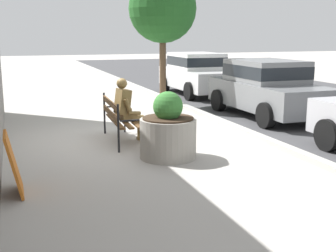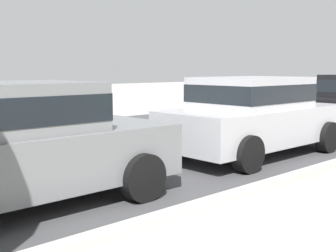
% 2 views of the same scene
% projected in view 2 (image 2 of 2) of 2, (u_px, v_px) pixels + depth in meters
% --- Properties ---
extents(street_surface, '(60.00, 9.00, 0.01)m').
position_uv_depth(street_surface, '(16.00, 158.00, 8.47)').
color(street_surface, '#424244').
rests_on(street_surface, ground).
extents(curb_stone, '(60.00, 0.20, 0.12)m').
position_uv_depth(curb_stone, '(183.00, 212.00, 5.11)').
color(curb_stone, '#B2AFA8').
rests_on(curb_stone, ground).
extents(parked_car_grey, '(4.11, 1.93, 1.56)m').
position_uv_depth(parked_car_grey, '(9.00, 142.00, 5.29)').
color(parked_car_grey, slate).
rests_on(parked_car_grey, ground).
extents(parked_car_silver, '(4.11, 1.93, 1.56)m').
position_uv_depth(parked_car_silver, '(254.00, 114.00, 8.61)').
color(parked_car_silver, '#B7B7BC').
rests_on(parked_car_silver, ground).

